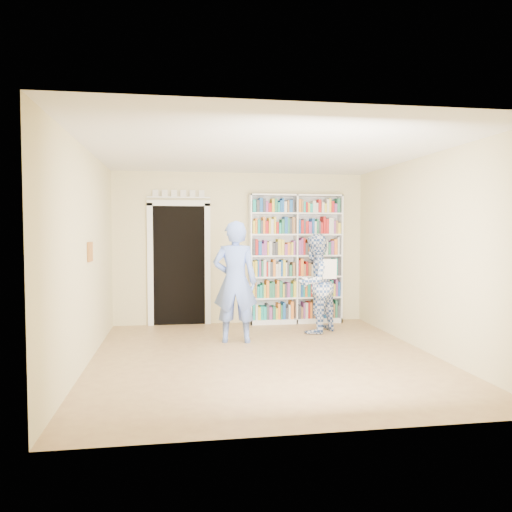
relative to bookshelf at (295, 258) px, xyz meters
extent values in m
plane|color=#956B48|center=(-0.97, -2.34, -1.17)|extent=(5.00, 5.00, 0.00)
plane|color=white|center=(-0.97, -2.34, 1.53)|extent=(5.00, 5.00, 0.00)
plane|color=beige|center=(-0.97, 0.16, 0.18)|extent=(4.50, 0.00, 4.50)
plane|color=beige|center=(-3.22, -2.34, 0.18)|extent=(0.00, 5.00, 5.00)
plane|color=beige|center=(1.28, -2.34, 0.18)|extent=(0.00, 5.00, 5.00)
cube|color=white|center=(0.00, 0.00, -0.01)|extent=(1.68, 0.32, 2.31)
cube|color=white|center=(0.00, 0.00, -0.01)|extent=(0.03, 0.32, 2.31)
cube|color=black|center=(-2.07, 0.14, -0.12)|extent=(0.90, 0.03, 2.10)
cube|color=white|center=(-2.57, 0.12, -0.12)|extent=(0.10, 0.06, 2.20)
cube|color=white|center=(-1.57, 0.12, -0.12)|extent=(0.10, 0.06, 2.20)
cube|color=white|center=(-2.07, 0.12, 0.98)|extent=(1.10, 0.06, 0.10)
cube|color=white|center=(-2.07, 0.12, 1.08)|extent=(1.10, 0.08, 0.02)
cube|color=brown|center=(-3.20, -2.14, 0.23)|extent=(0.03, 0.25, 0.25)
imported|color=#6483E0|center=(-1.26, -1.39, -0.26)|extent=(0.73, 0.54, 1.81)
imported|color=#2D4C8C|center=(0.11, -0.90, -0.36)|extent=(0.99, 0.97, 1.61)
cube|color=white|center=(0.28, -1.15, -0.11)|extent=(0.22, 0.02, 0.31)
camera|label=1|loc=(-2.10, -8.75, 0.51)|focal=35.00mm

